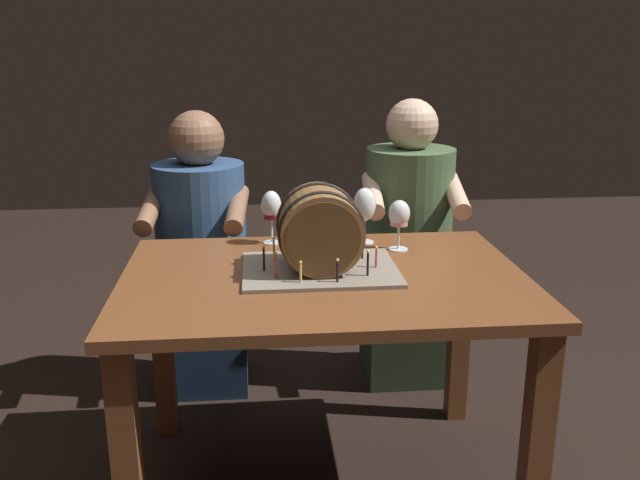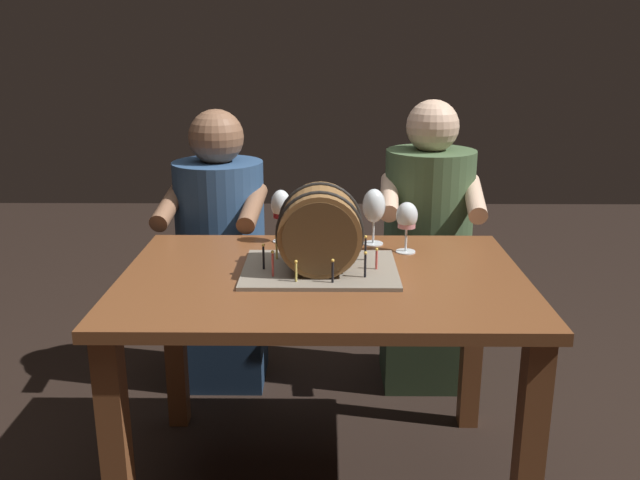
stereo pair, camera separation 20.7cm
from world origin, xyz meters
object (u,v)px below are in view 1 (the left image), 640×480
object	(u,v)px
wine_glass_empty	(365,206)
wine_glass_rose	(399,216)
dining_table	(324,310)
barrel_cake	(320,234)
person_seated_left	(202,261)
person_seated_right	(407,252)
wine_glass_red	(271,208)

from	to	relation	value
wine_glass_empty	wine_glass_rose	xyz separation A→B (m)	(0.10, -0.09, -0.02)
dining_table	barrel_cake	distance (m)	0.24
wine_glass_empty	dining_table	bearing A→B (deg)	-118.25
barrel_cake	wine_glass_empty	xyz separation A→B (m)	(0.18, 0.29, 0.01)
dining_table	wine_glass_rose	bearing A→B (deg)	39.61
wine_glass_empty	wine_glass_rose	world-z (taller)	wine_glass_empty
wine_glass_rose	person_seated_left	xyz separation A→B (m)	(-0.70, 0.50, -0.30)
wine_glass_empty	person_seated_left	size ratio (longest dim) A/B	0.17
person_seated_left	person_seated_right	bearing A→B (deg)	0.00
person_seated_left	person_seated_right	world-z (taller)	person_seated_right
wine_glass_rose	person_seated_left	world-z (taller)	person_seated_left
barrel_cake	person_seated_left	size ratio (longest dim) A/B	0.41
dining_table	person_seated_left	distance (m)	0.85
dining_table	wine_glass_rose	world-z (taller)	wine_glass_rose
wine_glass_empty	person_seated_left	distance (m)	0.79
barrel_cake	wine_glass_red	bearing A→B (deg)	113.71
dining_table	person_seated_right	bearing A→B (deg)	59.78
wine_glass_rose	person_seated_right	size ratio (longest dim) A/B	0.14
wine_glass_empty	person_seated_left	world-z (taller)	person_seated_left
wine_glass_red	wine_glass_rose	world-z (taller)	wine_glass_red
barrel_cake	wine_glass_empty	bearing A→B (deg)	57.94
wine_glass_red	barrel_cake	bearing A→B (deg)	-66.29
wine_glass_empty	wine_glass_red	bearing A→B (deg)	175.65
wine_glass_empty	person_seated_right	distance (m)	0.57
wine_glass_red	person_seated_right	xyz separation A→B (m)	(0.57, 0.38, -0.29)
wine_glass_red	person_seated_left	world-z (taller)	person_seated_left
wine_glass_empty	wine_glass_red	size ratio (longest dim) A/B	1.05
wine_glass_empty	wine_glass_rose	size ratio (longest dim) A/B	1.14
person_seated_left	person_seated_right	size ratio (longest dim) A/B	0.97
person_seated_left	person_seated_right	distance (m)	0.85
barrel_cake	wine_glass_empty	size ratio (longest dim) A/B	2.41
wine_glass_rose	barrel_cake	bearing A→B (deg)	-145.32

